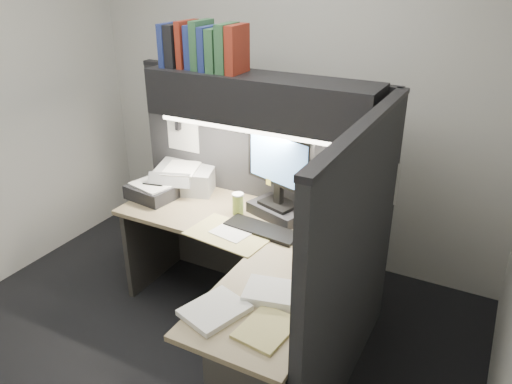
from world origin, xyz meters
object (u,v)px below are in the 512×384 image
Objects in this scene: monitor at (279,184)px; coffee_cup at (238,204)px; telephone at (325,221)px; desk at (245,314)px; printer at (186,177)px; overhead_shelf at (259,99)px; keyboard at (262,230)px; notebook_stack at (153,191)px.

coffee_cup is at bearing -140.10° from monitor.
telephone is 1.67× the size of coffee_cup.
desk is 3.96× the size of printer.
overhead_shelf reaches higher than keyboard.
printer is at bearing -168.12° from monitor.
printer is (-0.81, 0.09, -0.15)m from monitor.
desk is 1.10× the size of overhead_shelf.
desk is at bearing -59.38° from printer.
notebook_stack is at bearing -174.24° from coffee_cup.
overhead_shelf is 0.57m from monitor.
monitor is at bearing -154.07° from telephone.
keyboard reaches higher than desk.
overhead_shelf is 0.72m from coffee_cup.
desk is 5.18× the size of notebook_stack.
desk is at bearing -68.21° from overhead_shelf.
keyboard is at bearing -117.75° from telephone.
monitor reaches higher than keyboard.
coffee_cup is at bearing 156.47° from keyboard.
keyboard is at bearing -4.53° from notebook_stack.
printer is at bearing 163.06° from keyboard.
overhead_shelf reaches higher than desk.
printer reaches higher than coffee_cup.
desk is 1.28m from printer.
coffee_cup is 0.59m from printer.
notebook_stack is at bearing -145.85° from telephone.
telephone is (0.33, 0.24, 0.03)m from keyboard.
telephone is (0.33, -0.00, -0.19)m from monitor.
notebook_stack reaches higher than keyboard.
telephone is at bearing -24.18° from printer.
keyboard is 0.30m from coffee_cup.
notebook_stack is at bearing 153.34° from desk.
coffee_cup is 0.43× the size of notebook_stack.
telephone reaches higher than desk.
telephone is 0.72× the size of notebook_stack.
keyboard is 1.51× the size of notebook_stack.
keyboard is at bearing -71.35° from monitor.
coffee_cup is (-0.08, -0.15, -0.70)m from overhead_shelf.
printer is at bearing 139.93° from desk.
keyboard is 1.15× the size of printer.
printer is 1.31× the size of notebook_stack.
desk is at bearing -79.85° from telephone.
overhead_shelf is 0.89m from telephone.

